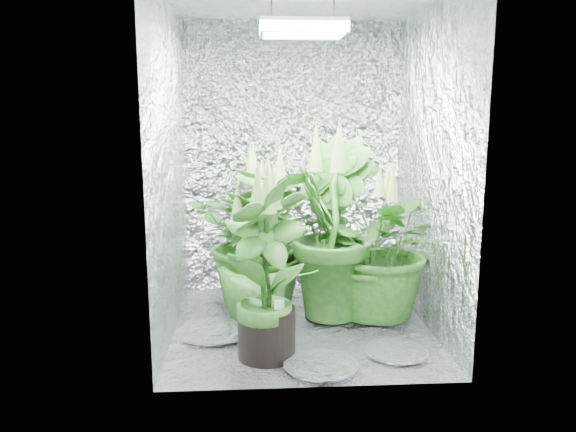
# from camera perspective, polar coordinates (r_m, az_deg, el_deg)

# --- Properties ---
(ground) EXTENTS (1.60, 1.60, 0.00)m
(ground) POSITION_cam_1_polar(r_m,az_deg,el_deg) (3.66, 1.38, -11.16)
(ground) COLOR white
(ground) RESTS_ON ground
(walls) EXTENTS (1.62, 1.62, 2.00)m
(walls) POSITION_cam_1_polar(r_m,az_deg,el_deg) (3.41, 1.45, 4.63)
(walls) COLOR white
(walls) RESTS_ON ground
(grow_lamp) EXTENTS (0.50, 0.30, 0.22)m
(grow_lamp) POSITION_cam_1_polar(r_m,az_deg,el_deg) (3.42, 1.52, 18.50)
(grow_lamp) COLOR gray
(grow_lamp) RESTS_ON ceiling
(plant_a) EXTENTS (1.03, 1.03, 1.07)m
(plant_a) POSITION_cam_1_polar(r_m,az_deg,el_deg) (3.82, -2.84, -2.19)
(plant_a) COLOR black
(plant_a) RESTS_ON ground
(plant_b) EXTENTS (0.74, 0.74, 1.13)m
(plant_b) POSITION_cam_1_polar(r_m,az_deg,el_deg) (4.08, -2.56, -1.30)
(plant_b) COLOR black
(plant_b) RESTS_ON ground
(plant_c) EXTENTS (0.76, 0.76, 1.27)m
(plant_c) POSITION_cam_1_polar(r_m,az_deg,el_deg) (3.65, 4.18, -1.49)
(plant_c) COLOR black
(plant_c) RESTS_ON ground
(plant_d) EXTENTS (0.65, 0.65, 0.93)m
(plant_d) POSITION_cam_1_polar(r_m,az_deg,el_deg) (3.61, -3.33, -4.43)
(plant_d) COLOR black
(plant_d) RESTS_ON ground
(plant_e) EXTENTS (0.88, 0.88, 1.04)m
(plant_e) POSITION_cam_1_polar(r_m,az_deg,el_deg) (3.64, 8.96, -3.09)
(plant_e) COLOR black
(plant_e) RESTS_ON ground
(plant_f) EXTENTS (0.74, 0.74, 1.10)m
(plant_f) POSITION_cam_1_polar(r_m,az_deg,el_deg) (3.07, -2.23, -5.64)
(plant_f) COLOR black
(plant_f) RESTS_ON ground
(circulation_fan) EXTENTS (0.19, 0.31, 0.37)m
(circulation_fan) POSITION_cam_1_polar(r_m,az_deg,el_deg) (4.15, 9.06, -6.33)
(circulation_fan) COLOR black
(circulation_fan) RESTS_ON ground
(plant_label) EXTENTS (0.06, 0.03, 0.08)m
(plant_label) POSITION_cam_1_polar(r_m,az_deg,el_deg) (3.10, -0.91, -9.28)
(plant_label) COLOR white
(plant_label) RESTS_ON plant_f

